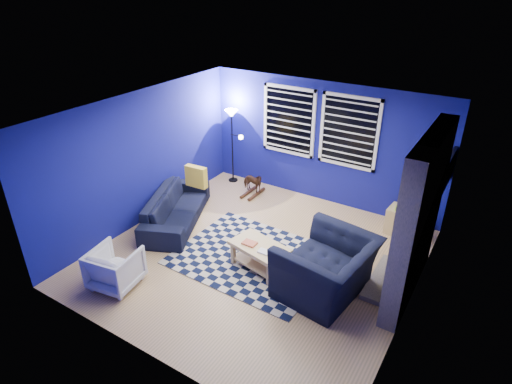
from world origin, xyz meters
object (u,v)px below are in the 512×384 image
rocking_horse (253,182)px  tv (447,172)px  armchair_bent (115,268)px  floor_lamp (232,124)px  cabinet (404,222)px  armchair_big (326,268)px  coffee_table (259,252)px  sofa (176,208)px

rocking_horse → tv: bearing=-85.9°
armchair_bent → floor_lamp: 4.18m
cabinet → tv: bearing=0.8°
tv → armchair_big: (-1.10, -2.21, -0.96)m
tv → armchair_big: bearing=-116.4°
armchair_big → coffee_table: bearing=-81.3°
armchair_big → floor_lamp: bearing=-119.0°
floor_lamp → armchair_bent: bearing=-81.9°
tv → coffee_table: tv is taller
tv → armchair_bent: (-3.89, -3.75, -1.08)m
sofa → armchair_bent: armchair_bent is taller
sofa → coffee_table: sofa is taller
cabinet → floor_lamp: bearing=-178.4°
tv → armchair_bent: bearing=-136.1°
sofa → coffee_table: bearing=-124.9°
floor_lamp → cabinet: bearing=-3.1°
floor_lamp → rocking_horse: bearing=-25.5°
tv → rocking_horse: bearing=-178.4°
tv → cabinet: bearing=176.1°
cabinet → coffee_table: bearing=-122.3°
floor_lamp → armchair_big: bearing=-36.2°
rocking_horse → cabinet: cabinet is taller
sofa → floor_lamp: (-0.11, 2.09, 1.07)m
cabinet → floor_lamp: 4.10m
armchair_big → tv: bearing=160.8°
tv → floor_lamp: bearing=176.8°
coffee_table → cabinet: 2.85m
armchair_bent → coffee_table: armchair_bent is taller
armchair_big → armchair_bent: bearing=-54.0°
tv → armchair_big: size_ratio=0.73×
armchair_big → armchair_bent: armchair_big is taller
armchair_big → cabinet: bearing=173.0°
armchair_big → floor_lamp: (-3.36, 2.46, 0.93)m
armchair_big → coffee_table: size_ratio=1.33×
armchair_bent → coffee_table: bearing=-146.9°
armchair_bent → coffee_table: 2.24m
coffee_table → sofa: bearing=169.2°
floor_lamp → sofa: bearing=-87.1°
rocking_horse → armchair_big: bearing=-126.3°
coffee_table → floor_lamp: floor_lamp is taller
sofa → cabinet: (3.83, 1.88, -0.04)m
armchair_big → rocking_horse: 3.37m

